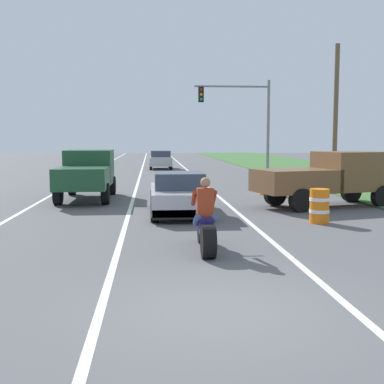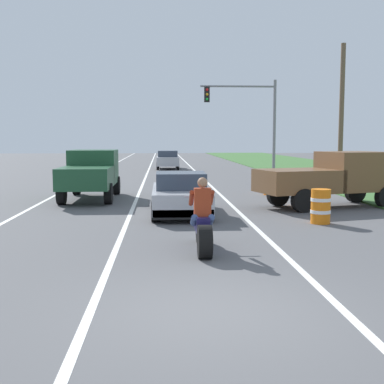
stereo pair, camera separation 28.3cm
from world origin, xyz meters
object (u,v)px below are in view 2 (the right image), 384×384
(pickup_truck_left_lane_dark_green, at_px, (91,172))
(construction_barrel_mid, at_px, (300,192))
(pickup_truck_right_shoulder_brown, at_px, (330,176))
(construction_barrel_far, at_px, (270,183))
(sports_car_silver, at_px, (181,195))
(construction_barrel_nearest, at_px, (321,206))
(motorcycle_with_rider, at_px, (202,225))
(traffic_light_mast_near, at_px, (251,113))
(distant_car_far_ahead, at_px, (168,159))

(pickup_truck_left_lane_dark_green, bearing_deg, construction_barrel_mid, -17.36)
(pickup_truck_right_shoulder_brown, bearing_deg, construction_barrel_far, 107.70)
(sports_car_silver, relative_size, construction_barrel_nearest, 4.30)
(sports_car_silver, relative_size, construction_barrel_far, 4.30)
(motorcycle_with_rider, distance_m, pickup_truck_left_lane_dark_green, 10.46)
(traffic_light_mast_near, relative_size, construction_barrel_far, 6.00)
(motorcycle_with_rider, height_order, sports_car_silver, motorcycle_with_rider)
(construction_barrel_nearest, distance_m, construction_barrel_mid, 3.87)
(motorcycle_with_rider, height_order, construction_barrel_mid, motorcycle_with_rider)
(sports_car_silver, bearing_deg, motorcycle_with_rider, -87.32)
(motorcycle_with_rider, bearing_deg, construction_barrel_nearest, 42.77)
(motorcycle_with_rider, height_order, construction_barrel_far, motorcycle_with_rider)
(construction_barrel_nearest, distance_m, distant_car_far_ahead, 27.10)
(traffic_light_mast_near, bearing_deg, construction_barrel_nearest, -93.13)
(sports_car_silver, height_order, traffic_light_mast_near, traffic_light_mast_near)
(motorcycle_with_rider, relative_size, pickup_truck_left_lane_dark_green, 0.46)
(sports_car_silver, xyz_separation_m, pickup_truck_right_shoulder_brown, (5.42, 1.33, 0.48))
(distant_car_far_ahead, bearing_deg, motorcycle_with_rider, -89.30)
(traffic_light_mast_near, relative_size, distant_car_far_ahead, 1.50)
(sports_car_silver, xyz_separation_m, construction_barrel_far, (4.13, 5.36, -0.13))
(sports_car_silver, xyz_separation_m, construction_barrel_mid, (4.43, 1.76, -0.13))
(traffic_light_mast_near, xyz_separation_m, construction_barrel_far, (-0.73, -8.79, -3.49))
(construction_barrel_mid, relative_size, construction_barrel_far, 1.00)
(motorcycle_with_rider, relative_size, construction_barrel_far, 2.21)
(pickup_truck_left_lane_dark_green, distance_m, construction_barrel_nearest, 9.79)
(pickup_truck_right_shoulder_brown, bearing_deg, construction_barrel_nearest, -112.94)
(traffic_light_mast_near, height_order, construction_barrel_far, traffic_light_mast_near)
(motorcycle_with_rider, relative_size, traffic_light_mast_near, 0.37)
(pickup_truck_right_shoulder_brown, bearing_deg, traffic_light_mast_near, 92.50)
(traffic_light_mast_near, relative_size, construction_barrel_mid, 6.00)
(pickup_truck_right_shoulder_brown, xyz_separation_m, construction_barrel_far, (-1.29, 4.03, -0.60))
(construction_barrel_nearest, height_order, construction_barrel_far, same)
(sports_car_silver, height_order, construction_barrel_mid, sports_car_silver)
(motorcycle_with_rider, distance_m, construction_barrel_far, 11.55)
(sports_car_silver, bearing_deg, construction_barrel_nearest, -27.72)
(construction_barrel_nearest, height_order, construction_barrel_mid, same)
(traffic_light_mast_near, bearing_deg, pickup_truck_right_shoulder_brown, -87.50)
(pickup_truck_left_lane_dark_green, height_order, pickup_truck_right_shoulder_brown, same)
(sports_car_silver, distance_m, traffic_light_mast_near, 15.34)
(motorcycle_with_rider, xyz_separation_m, construction_barrel_far, (3.87, 10.88, -0.09))
(motorcycle_with_rider, height_order, construction_barrel_nearest, motorcycle_with_rider)
(pickup_truck_right_shoulder_brown, bearing_deg, pickup_truck_left_lane_dark_green, 161.96)
(motorcycle_with_rider, distance_m, pickup_truck_right_shoulder_brown, 8.59)
(traffic_light_mast_near, bearing_deg, construction_barrel_far, -94.72)
(pickup_truck_left_lane_dark_green, height_order, construction_barrel_far, pickup_truck_left_lane_dark_green)
(construction_barrel_mid, bearing_deg, construction_barrel_far, 94.76)
(traffic_light_mast_near, distance_m, construction_barrel_mid, 12.89)
(traffic_light_mast_near, distance_m, construction_barrel_nearest, 16.64)
(sports_car_silver, height_order, construction_barrel_nearest, sports_car_silver)
(sports_car_silver, distance_m, distant_car_far_ahead, 24.70)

